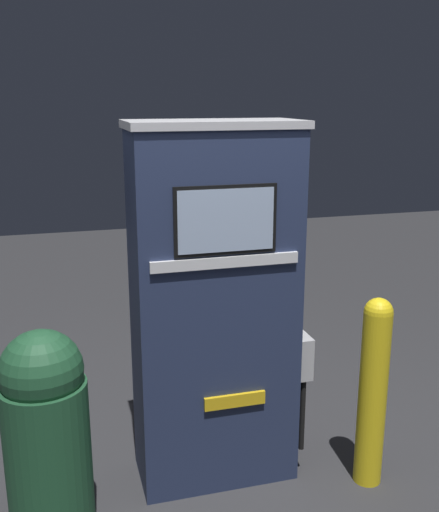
% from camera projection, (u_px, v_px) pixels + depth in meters
% --- Properties ---
extents(ground_plane, '(14.00, 14.00, 0.00)m').
position_uv_depth(ground_plane, '(225.00, 491.00, 3.32)').
color(ground_plane, '#2D2D30').
extents(gas_pump, '(0.97, 0.46, 2.01)m').
position_uv_depth(gas_pump, '(215.00, 308.00, 3.26)').
color(gas_pump, '#232D4C').
rests_on(gas_pump, ground_plane).
extents(safety_bollard, '(0.16, 0.16, 1.09)m').
position_uv_depth(safety_bollard, '(373.00, 388.00, 3.28)').
color(safety_bollard, yellow).
rests_on(safety_bollard, ground_plane).
extents(trash_bin, '(0.41, 0.41, 1.08)m').
position_uv_depth(trash_bin, '(47.00, 434.00, 2.88)').
color(trash_bin, '#1E4C2D').
rests_on(trash_bin, ground_plane).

